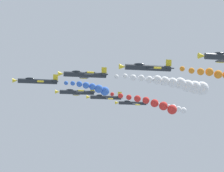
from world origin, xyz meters
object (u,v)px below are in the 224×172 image
object	(u,v)px
airplane_lead	(37,81)
airplane_right_inner	(76,92)
airplane_left_inner	(84,75)
airplane_left_outer	(147,68)
airplane_right_outer	(105,97)
airplane_high_slot	(132,103)

from	to	relation	value
airplane_lead	airplane_right_inner	world-z (taller)	airplane_lead
airplane_left_inner	airplane_right_inner	world-z (taller)	airplane_left_inner
airplane_left_inner	airplane_right_inner	distance (m)	23.86
airplane_left_inner	airplane_left_outer	bearing A→B (deg)	-136.92
airplane_left_inner	airplane_right_inner	size ratio (longest dim) A/B	1.00
airplane_right_outer	airplane_lead	bearing A→B (deg)	138.09
airplane_right_outer	airplane_high_slot	xyz separation A→B (m)	(11.81, -11.17, 0.08)
airplane_left_inner	airplane_left_outer	size ratio (longest dim) A/B	1.00
airplane_high_slot	airplane_right_outer	bearing A→B (deg)	136.58
airplane_left_inner	airplane_high_slot	size ratio (longest dim) A/B	1.00
airplane_right_outer	airplane_high_slot	size ratio (longest dim) A/B	1.00
airplane_lead	airplane_left_outer	xyz separation A→B (m)	(-22.70, -19.80, -0.47)
airplane_right_inner	airplane_right_outer	xyz separation A→B (m)	(10.90, -9.98, 0.39)
airplane_lead	airplane_left_inner	size ratio (longest dim) A/B	1.00
airplane_lead	airplane_right_inner	xyz separation A→B (m)	(12.34, -10.88, -0.46)
airplane_right_inner	airplane_left_outer	size ratio (longest dim) A/B	1.00
airplane_left_inner	airplane_high_slot	world-z (taller)	airplane_high_slot
airplane_right_inner	airplane_high_slot	xyz separation A→B (m)	(22.70, -21.15, 0.47)
airplane_high_slot	airplane_left_outer	bearing A→B (deg)	168.04
airplane_right_outer	airplane_high_slot	distance (m)	16.25
airplane_high_slot	airplane_lead	bearing A→B (deg)	137.57
airplane_lead	airplane_left_outer	distance (m)	30.12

